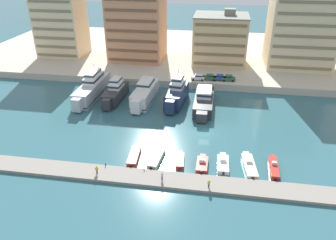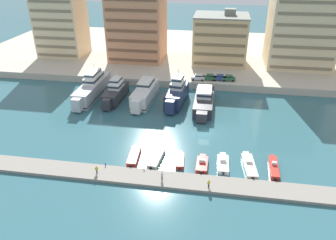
{
  "view_description": "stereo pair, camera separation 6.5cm",
  "coord_description": "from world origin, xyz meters",
  "px_view_note": "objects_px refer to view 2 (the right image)",
  "views": [
    {
      "loc": [
        2.06,
        -65.87,
        37.53
      ],
      "look_at": [
        -8.5,
        0.27,
        2.5
      ],
      "focal_mm": 35.0,
      "sensor_mm": 36.0,
      "label": 1
    },
    {
      "loc": [
        2.13,
        -65.86,
        37.53
      ],
      "look_at": [
        -8.5,
        0.27,
        2.5
      ],
      "focal_mm": 35.0,
      "sensor_mm": 36.0,
      "label": 2
    }
  ],
  "objects_px": {
    "motorboat_red_far_left": "(134,156)",
    "car_blue_mid_left": "(220,77)",
    "motorboat_cream_center_right": "(249,165)",
    "yacht_navy_center_left": "(177,94)",
    "motorboat_white_center": "(223,164)",
    "yacht_white_mid_left": "(145,93)",
    "car_green_left": "(210,77)",
    "yacht_silver_far_left": "(92,87)",
    "pedestrian_mid_deck": "(97,169)",
    "motorboat_red_mid_right": "(274,168)",
    "pedestrian_far_side": "(162,175)",
    "yacht_charcoal_center": "(204,100)",
    "motorboat_red_center_left": "(202,164)",
    "car_white_far_left": "(198,77)",
    "pedestrian_near_edge": "(209,183)",
    "yacht_charcoal_left": "(115,93)",
    "car_green_center_left": "(229,78)",
    "motorboat_red_mid_left": "(180,160)",
    "motorboat_cream_left": "(157,157)"
  },
  "relations": [
    {
      "from": "motorboat_white_center",
      "to": "motorboat_cream_center_right",
      "type": "relative_size",
      "value": 0.79
    },
    {
      "from": "yacht_charcoal_center",
      "to": "motorboat_red_mid_right",
      "type": "xyz_separation_m",
      "value": [
        15.03,
        -26.39,
        -1.24
      ]
    },
    {
      "from": "car_white_far_left",
      "to": "motorboat_red_far_left",
      "type": "bearing_deg",
      "value": -103.29
    },
    {
      "from": "pedestrian_near_edge",
      "to": "pedestrian_far_side",
      "type": "distance_m",
      "value": 8.48
    },
    {
      "from": "motorboat_red_mid_right",
      "to": "pedestrian_far_side",
      "type": "distance_m",
      "value": 21.61
    },
    {
      "from": "yacht_navy_center_left",
      "to": "motorboat_white_center",
      "type": "height_order",
      "value": "yacht_navy_center_left"
    },
    {
      "from": "motorboat_red_mid_left",
      "to": "pedestrian_mid_deck",
      "type": "relative_size",
      "value": 3.73
    },
    {
      "from": "yacht_navy_center_left",
      "to": "pedestrian_mid_deck",
      "type": "height_order",
      "value": "yacht_navy_center_left"
    },
    {
      "from": "motorboat_red_mid_left",
      "to": "motorboat_red_mid_right",
      "type": "bearing_deg",
      "value": 0.94
    },
    {
      "from": "motorboat_red_far_left",
      "to": "car_blue_mid_left",
      "type": "distance_m",
      "value": 44.66
    },
    {
      "from": "motorboat_red_mid_right",
      "to": "motorboat_red_center_left",
      "type": "bearing_deg",
      "value": -175.85
    },
    {
      "from": "motorboat_cream_left",
      "to": "motorboat_red_center_left",
      "type": "height_order",
      "value": "motorboat_red_center_left"
    },
    {
      "from": "yacht_white_mid_left",
      "to": "pedestrian_near_edge",
      "type": "distance_m",
      "value": 40.36
    },
    {
      "from": "yacht_charcoal_left",
      "to": "motorboat_cream_left",
      "type": "relative_size",
      "value": 1.85
    },
    {
      "from": "yacht_white_mid_left",
      "to": "motorboat_white_center",
      "type": "distance_m",
      "value": 35.31
    },
    {
      "from": "yacht_charcoal_center",
      "to": "pedestrian_far_side",
      "type": "height_order",
      "value": "yacht_charcoal_center"
    },
    {
      "from": "motorboat_red_center_left",
      "to": "motorboat_red_mid_right",
      "type": "relative_size",
      "value": 0.78
    },
    {
      "from": "yacht_charcoal_left",
      "to": "car_green_center_left",
      "type": "height_order",
      "value": "yacht_charcoal_left"
    },
    {
      "from": "car_green_center_left",
      "to": "pedestrian_mid_deck",
      "type": "bearing_deg",
      "value": -116.49
    },
    {
      "from": "yacht_white_mid_left",
      "to": "car_white_far_left",
      "type": "height_order",
      "value": "yacht_white_mid_left"
    },
    {
      "from": "yacht_charcoal_center",
      "to": "car_green_left",
      "type": "distance_m",
      "value": 14.94
    },
    {
      "from": "yacht_navy_center_left",
      "to": "motorboat_red_far_left",
      "type": "height_order",
      "value": "yacht_navy_center_left"
    },
    {
      "from": "pedestrian_near_edge",
      "to": "car_blue_mid_left",
      "type": "bearing_deg",
      "value": 89.12
    },
    {
      "from": "yacht_silver_far_left",
      "to": "car_blue_mid_left",
      "type": "distance_m",
      "value": 37.86
    },
    {
      "from": "motorboat_red_mid_left",
      "to": "car_green_left",
      "type": "height_order",
      "value": "car_green_left"
    },
    {
      "from": "motorboat_red_mid_right",
      "to": "pedestrian_far_side",
      "type": "height_order",
      "value": "pedestrian_far_side"
    },
    {
      "from": "motorboat_cream_left",
      "to": "car_blue_mid_left",
      "type": "relative_size",
      "value": 1.95
    },
    {
      "from": "yacht_charcoal_center",
      "to": "motorboat_red_mid_right",
      "type": "distance_m",
      "value": 30.4
    },
    {
      "from": "motorboat_red_far_left",
      "to": "motorboat_cream_left",
      "type": "bearing_deg",
      "value": 1.65
    },
    {
      "from": "yacht_navy_center_left",
      "to": "motorboat_red_mid_left",
      "type": "bearing_deg",
      "value": -80.86
    },
    {
      "from": "motorboat_red_mid_left",
      "to": "motorboat_red_mid_right",
      "type": "distance_m",
      "value": 18.02
    },
    {
      "from": "motorboat_red_center_left",
      "to": "motorboat_white_center",
      "type": "distance_m",
      "value": 4.13
    },
    {
      "from": "motorboat_cream_center_right",
      "to": "car_green_left",
      "type": "distance_m",
      "value": 42.31
    },
    {
      "from": "motorboat_white_center",
      "to": "yacht_charcoal_left",
      "type": "bearing_deg",
      "value": 138.06
    },
    {
      "from": "car_blue_mid_left",
      "to": "car_green_center_left",
      "type": "height_order",
      "value": "same"
    },
    {
      "from": "motorboat_red_far_left",
      "to": "motorboat_cream_center_right",
      "type": "xyz_separation_m",
      "value": [
        22.78,
        0.35,
        -0.07
      ]
    },
    {
      "from": "motorboat_cream_center_right",
      "to": "pedestrian_mid_deck",
      "type": "xyz_separation_m",
      "value": [
        -28.15,
        -7.16,
        1.06
      ]
    },
    {
      "from": "motorboat_white_center",
      "to": "pedestrian_near_edge",
      "type": "bearing_deg",
      "value": -107.57
    },
    {
      "from": "yacht_charcoal_center",
      "to": "motorboat_white_center",
      "type": "distance_m",
      "value": 27.05
    },
    {
      "from": "motorboat_red_center_left",
      "to": "yacht_silver_far_left",
      "type": "bearing_deg",
      "value": 138.29
    },
    {
      "from": "yacht_navy_center_left",
      "to": "motorboat_cream_left",
      "type": "bearing_deg",
      "value": -90.59
    },
    {
      "from": "car_blue_mid_left",
      "to": "pedestrian_near_edge",
      "type": "height_order",
      "value": "car_blue_mid_left"
    },
    {
      "from": "yacht_charcoal_left",
      "to": "motorboat_cream_center_right",
      "type": "bearing_deg",
      "value": -37.36
    },
    {
      "from": "yacht_white_mid_left",
      "to": "yacht_navy_center_left",
      "type": "xyz_separation_m",
      "value": [
        8.86,
        -0.09,
        0.39
      ]
    },
    {
      "from": "yacht_charcoal_center",
      "to": "yacht_charcoal_left",
      "type": "bearing_deg",
      "value": 178.91
    },
    {
      "from": "yacht_silver_far_left",
      "to": "yacht_charcoal_left",
      "type": "height_order",
      "value": "yacht_silver_far_left"
    },
    {
      "from": "pedestrian_far_side",
      "to": "car_blue_mid_left",
      "type": "bearing_deg",
      "value": 79.22
    },
    {
      "from": "yacht_silver_far_left",
      "to": "car_green_left",
      "type": "xyz_separation_m",
      "value": [
        32.7,
        12.51,
        0.53
      ]
    },
    {
      "from": "yacht_silver_far_left",
      "to": "yacht_navy_center_left",
      "type": "xyz_separation_m",
      "value": [
        24.45,
        -1.18,
        0.15
      ]
    },
    {
      "from": "yacht_white_mid_left",
      "to": "motorboat_red_mid_right",
      "type": "relative_size",
      "value": 2.32
    }
  ]
}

